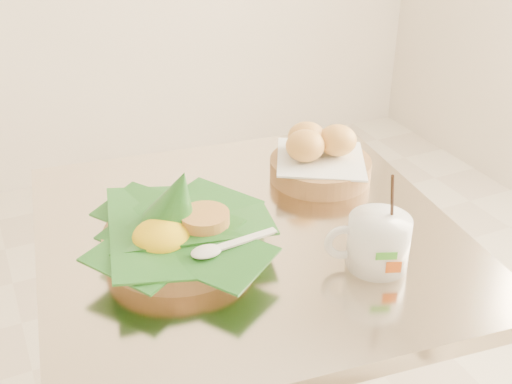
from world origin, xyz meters
name	(u,v)px	position (x,y,z in m)	size (l,w,h in m)	color
cafe_table	(249,329)	(0.16, 0.03, 0.53)	(0.78, 0.78, 0.75)	gray
rice_basket	(178,230)	(0.04, 0.02, 0.79)	(0.30, 0.30, 0.15)	#9E6E43
bread_basket	(319,158)	(0.37, 0.15, 0.79)	(0.23, 0.23, 0.10)	#9E6E43
coffee_mug	(377,241)	(0.30, -0.15, 0.79)	(0.13, 0.10, 0.17)	white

